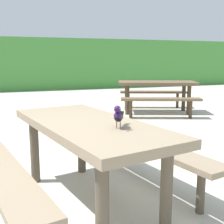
% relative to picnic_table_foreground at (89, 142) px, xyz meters
% --- Properties ---
extents(ground_plane, '(60.00, 60.00, 0.00)m').
position_rel_picnic_table_foreground_xyz_m(ground_plane, '(-0.34, -0.07, -0.56)').
color(ground_plane, beige).
extents(hedge_wall, '(28.00, 2.37, 2.10)m').
position_rel_picnic_table_foreground_xyz_m(hedge_wall, '(-0.34, 10.92, 0.50)').
color(hedge_wall, '#428438').
rests_on(hedge_wall, ground).
extents(picnic_table_foreground, '(2.00, 2.02, 0.74)m').
position_rel_picnic_table_foreground_xyz_m(picnic_table_foreground, '(0.00, 0.00, 0.00)').
color(picnic_table_foreground, '#84725B').
rests_on(picnic_table_foreground, ground).
extents(bird_grackle, '(0.17, 0.26, 0.18)m').
position_rel_picnic_table_foreground_xyz_m(bird_grackle, '(0.15, -0.33, 0.29)').
color(bird_grackle, black).
rests_on(bird_grackle, picnic_table_foreground).
extents(picnic_table_mid_left, '(2.19, 2.17, 0.74)m').
position_rel_picnic_table_foreground_xyz_m(picnic_table_mid_left, '(2.69, 3.81, 0.00)').
color(picnic_table_mid_left, brown).
rests_on(picnic_table_mid_left, ground).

